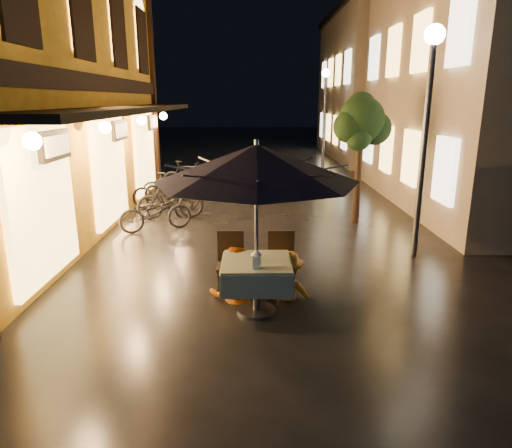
{
  "coord_description": "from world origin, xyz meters",
  "views": [
    {
      "loc": [
        -0.17,
        -6.45,
        2.97
      ],
      "look_at": [
        -0.12,
        0.18,
        1.15
      ],
      "focal_mm": 32.0,
      "sensor_mm": 36.0,
      "label": 1
    }
  ],
  "objects_px": {
    "patio_umbrella": "(256,163)",
    "bicycle_0": "(156,212)",
    "cafe_table": "(256,274)",
    "table_lantern": "(257,258)",
    "streetlamp_near": "(428,102)",
    "person_orange": "(234,248)",
    "person_yellow": "(287,253)"
  },
  "relations": [
    {
      "from": "patio_umbrella",
      "to": "bicycle_0",
      "type": "distance_m",
      "value": 5.11
    },
    {
      "from": "cafe_table",
      "to": "patio_umbrella",
      "type": "xyz_separation_m",
      "value": [
        0.0,
        -0.0,
        1.56
      ]
    },
    {
      "from": "patio_umbrella",
      "to": "table_lantern",
      "type": "xyz_separation_m",
      "value": [
        0.0,
        -0.27,
        -1.23
      ]
    },
    {
      "from": "streetlamp_near",
      "to": "bicycle_0",
      "type": "distance_m",
      "value": 6.22
    },
    {
      "from": "patio_umbrella",
      "to": "person_orange",
      "type": "bearing_deg",
      "value": 123.42
    },
    {
      "from": "cafe_table",
      "to": "patio_umbrella",
      "type": "bearing_deg",
      "value": -90.0
    },
    {
      "from": "table_lantern",
      "to": "person_yellow",
      "type": "height_order",
      "value": "person_yellow"
    },
    {
      "from": "bicycle_0",
      "to": "patio_umbrella",
      "type": "bearing_deg",
      "value": -176.13
    },
    {
      "from": "person_orange",
      "to": "person_yellow",
      "type": "bearing_deg",
      "value": 179.73
    },
    {
      "from": "patio_umbrella",
      "to": "table_lantern",
      "type": "distance_m",
      "value": 1.26
    },
    {
      "from": "cafe_table",
      "to": "streetlamp_near",
      "type": "bearing_deg",
      "value": 37.88
    },
    {
      "from": "streetlamp_near",
      "to": "table_lantern",
      "type": "relative_size",
      "value": 16.92
    },
    {
      "from": "person_yellow",
      "to": "bicycle_0",
      "type": "relative_size",
      "value": 0.85
    },
    {
      "from": "cafe_table",
      "to": "table_lantern",
      "type": "bearing_deg",
      "value": -90.0
    },
    {
      "from": "cafe_table",
      "to": "bicycle_0",
      "type": "xyz_separation_m",
      "value": [
        -2.29,
        4.23,
        -0.14
      ]
    },
    {
      "from": "person_yellow",
      "to": "table_lantern",
      "type": "bearing_deg",
      "value": 58.7
    },
    {
      "from": "streetlamp_near",
      "to": "person_yellow",
      "type": "relative_size",
      "value": 2.93
    },
    {
      "from": "table_lantern",
      "to": "person_yellow",
      "type": "distance_m",
      "value": 0.94
    },
    {
      "from": "table_lantern",
      "to": "patio_umbrella",
      "type": "bearing_deg",
      "value": 90.0
    },
    {
      "from": "streetlamp_near",
      "to": "person_yellow",
      "type": "bearing_deg",
      "value": -144.19
    },
    {
      "from": "person_orange",
      "to": "bicycle_0",
      "type": "distance_m",
      "value": 4.23
    },
    {
      "from": "cafe_table",
      "to": "table_lantern",
      "type": "xyz_separation_m",
      "value": [
        0.0,
        -0.27,
        0.33
      ]
    },
    {
      "from": "person_orange",
      "to": "person_yellow",
      "type": "relative_size",
      "value": 1.12
    },
    {
      "from": "table_lantern",
      "to": "bicycle_0",
      "type": "xyz_separation_m",
      "value": [
        -2.29,
        4.51,
        -0.47
      ]
    },
    {
      "from": "streetlamp_near",
      "to": "cafe_table",
      "type": "xyz_separation_m",
      "value": [
        -3.12,
        -2.42,
        -2.33
      ]
    },
    {
      "from": "table_lantern",
      "to": "bicycle_0",
      "type": "distance_m",
      "value": 5.08
    },
    {
      "from": "streetlamp_near",
      "to": "table_lantern",
      "type": "bearing_deg",
      "value": -139.14
    },
    {
      "from": "patio_umbrella",
      "to": "table_lantern",
      "type": "bearing_deg",
      "value": -90.0
    },
    {
      "from": "streetlamp_near",
      "to": "table_lantern",
      "type": "xyz_separation_m",
      "value": [
        -3.12,
        -2.69,
        -2.0
      ]
    },
    {
      "from": "person_orange",
      "to": "patio_umbrella",
      "type": "bearing_deg",
      "value": 122.29
    },
    {
      "from": "person_yellow",
      "to": "cafe_table",
      "type": "bearing_deg",
      "value": 47.16
    },
    {
      "from": "table_lantern",
      "to": "person_yellow",
      "type": "xyz_separation_m",
      "value": [
        0.47,
        0.79,
        -0.2
      ]
    }
  ]
}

